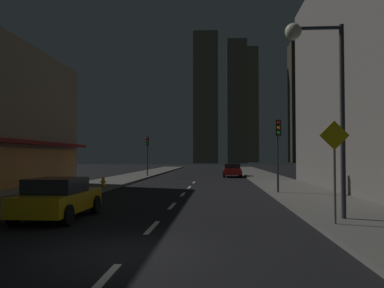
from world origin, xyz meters
TOP-DOWN VIEW (x-y plane):
  - ground_plane at (0.00, 32.00)m, footprint 78.00×136.00m
  - sidewalk_right at (7.00, 32.00)m, footprint 4.00×76.00m
  - sidewalk_left at (-7.00, 32.00)m, footprint 4.00×76.00m
  - lane_marking_center at (0.00, 11.00)m, footprint 0.16×28.20m
  - skyscraper_distant_tall at (-1.88, 120.48)m, footprint 8.23×7.22m
  - skyscraper_distant_mid at (8.65, 121.81)m, footprint 6.62×6.30m
  - skyscraper_distant_short at (14.67, 145.78)m, footprint 7.22×6.02m
  - skyscraper_distant_slender at (32.09, 136.31)m, footprint 6.07×8.63m
  - car_parked_near at (-3.60, 4.60)m, footprint 1.98×4.24m
  - car_parked_far at (3.60, 33.23)m, footprint 1.98×4.24m
  - fire_hydrant_far_left at (-5.90, 17.51)m, footprint 0.42×0.30m
  - traffic_light_near_right at (5.50, 13.65)m, footprint 0.32×0.48m
  - traffic_light_far_left at (-5.50, 32.03)m, footprint 0.32×0.48m
  - street_lamp_right at (5.38, 4.43)m, footprint 1.96×0.56m
  - pedestrian_crossing_sign at (5.60, 3.35)m, footprint 0.91×0.08m

SIDE VIEW (x-z plane):
  - ground_plane at x=0.00m, z-range -0.10..0.00m
  - lane_marking_center at x=0.00m, z-range 0.00..0.01m
  - sidewalk_right at x=7.00m, z-range 0.00..0.15m
  - sidewalk_left at x=-7.00m, z-range 0.00..0.15m
  - fire_hydrant_far_left at x=-5.90m, z-range 0.13..0.78m
  - car_parked_near at x=-3.60m, z-range 0.02..1.47m
  - car_parked_far at x=3.60m, z-range 0.02..1.47m
  - pedestrian_crossing_sign at x=5.60m, z-range 0.44..3.59m
  - traffic_light_near_right at x=5.50m, z-range 1.09..5.29m
  - traffic_light_far_left at x=-5.50m, z-range 1.09..5.29m
  - street_lamp_right at x=5.38m, z-range 1.78..8.36m
  - skyscraper_distant_mid at x=8.65m, z-range 0.00..41.85m
  - skyscraper_distant_tall at x=-1.88m, z-range 0.00..44.14m
  - skyscraper_distant_slender at x=32.09m, z-range 0.00..44.54m
  - skyscraper_distant_short at x=14.67m, z-range 0.00..46.08m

